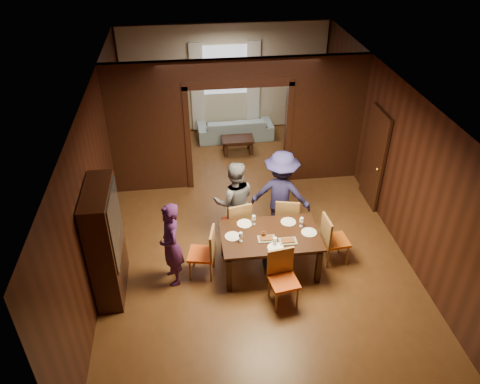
{
  "coord_description": "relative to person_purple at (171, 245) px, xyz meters",
  "views": [
    {
      "loc": [
        -1.13,
        -7.51,
        5.81
      ],
      "look_at": [
        -0.22,
        -0.4,
        1.05
      ],
      "focal_mm": 35.0,
      "sensor_mm": 36.0,
      "label": 1
    }
  ],
  "objects": [
    {
      "name": "plate_near",
      "position": [
        1.71,
        -0.27,
        -0.02
      ],
      "size": [
        0.27,
        0.27,
        0.01
      ],
      "primitive_type": "cylinder",
      "color": "white",
      "rests_on": "dining_table"
    },
    {
      "name": "chair_left",
      "position": [
        0.49,
        0.08,
        -0.3
      ],
      "size": [
        0.52,
        0.52,
        0.97
      ],
      "primitive_type": null,
      "rotation": [
        0.0,
        0.0,
        -1.78
      ],
      "color": "#EF5516",
      "rests_on": "floor"
    },
    {
      "name": "sofa",
      "position": [
        1.7,
        5.28,
        -0.49
      ],
      "size": [
        2.03,
        0.85,
        0.59
      ],
      "primitive_type": "imported",
      "rotation": [
        0.0,
        0.0,
        3.17
      ],
      "color": "#91AFBE",
      "rests_on": "floor"
    },
    {
      "name": "person_navy",
      "position": [
        2.07,
        1.1,
        0.11
      ],
      "size": [
        1.31,
        1.01,
        1.78
      ],
      "primitive_type": "imported",
      "rotation": [
        0.0,
        0.0,
        2.79
      ],
      "color": "#1F1C48",
      "rests_on": "floor"
    },
    {
      "name": "door_right",
      "position": [
        4.21,
        1.93,
        0.27
      ],
      "size": [
        0.06,
        0.9,
        2.1
      ],
      "primitive_type": "cube",
      "color": "black",
      "rests_on": "floor"
    },
    {
      "name": "platter_b",
      "position": [
        1.95,
        -0.14,
        -0.0
      ],
      "size": [
        0.3,
        0.2,
        0.04
      ],
      "primitive_type": "cube",
      "color": "gray",
      "rests_on": "dining_table"
    },
    {
      "name": "plate_far_l",
      "position": [
        1.29,
        0.44,
        -0.02
      ],
      "size": [
        0.27,
        0.27,
        0.01
      ],
      "primitive_type": "cylinder",
      "color": "white",
      "rests_on": "dining_table"
    },
    {
      "name": "platter_a",
      "position": [
        1.61,
        -0.03,
        -0.0
      ],
      "size": [
        0.3,
        0.2,
        0.04
      ],
      "primitive_type": "cube",
      "color": "slate",
      "rests_on": "dining_table"
    },
    {
      "name": "plate_left",
      "position": [
        1.04,
        0.11,
        -0.02
      ],
      "size": [
        0.27,
        0.27,
        0.01
      ],
      "primitive_type": "cylinder",
      "color": "silver",
      "rests_on": "dining_table"
    },
    {
      "name": "window_far",
      "position": [
        1.51,
        5.87,
        0.92
      ],
      "size": [
        1.2,
        0.03,
        1.3
      ],
      "primitive_type": "cube",
      "color": "silver",
      "rests_on": "back_wall"
    },
    {
      "name": "person_purple",
      "position": [
        0.0,
        0.0,
        0.0
      ],
      "size": [
        0.5,
        0.64,
        1.57
      ],
      "primitive_type": "imported",
      "rotation": [
        0.0,
        0.0,
        -1.33
      ],
      "color": "#411A4D",
      "rests_on": "floor"
    },
    {
      "name": "room_walls",
      "position": [
        1.51,
        3.32,
        0.72
      ],
      "size": [
        5.52,
        9.01,
        2.9
      ],
      "color": "black",
      "rests_on": "floor"
    },
    {
      "name": "wineglass_left",
      "position": [
        1.16,
        -0.02,
        0.07
      ],
      "size": [
        0.08,
        0.08,
        0.18
      ],
      "primitive_type": null,
      "color": "silver",
      "rests_on": "dining_table"
    },
    {
      "name": "plate_far_r",
      "position": [
        2.07,
        0.39,
        -0.02
      ],
      "size": [
        0.27,
        0.27,
        0.01
      ],
      "primitive_type": "cylinder",
      "color": "silver",
      "rests_on": "dining_table"
    },
    {
      "name": "plate_right",
      "position": [
        2.36,
        0.05,
        -0.02
      ],
      "size": [
        0.27,
        0.27,
        0.01
      ],
      "primitive_type": "cylinder",
      "color": "white",
      "rests_on": "dining_table"
    },
    {
      "name": "chair_right",
      "position": [
        2.9,
        0.15,
        -0.3
      ],
      "size": [
        0.47,
        0.47,
        0.97
      ],
      "primitive_type": null,
      "rotation": [
        0.0,
        0.0,
        1.65
      ],
      "color": "#CC5713",
      "rests_on": "floor"
    },
    {
      "name": "dining_table",
      "position": [
        1.69,
        0.09,
        -0.4
      ],
      "size": [
        1.7,
        1.06,
        0.76
      ],
      "primitive_type": "cube",
      "color": "black",
      "rests_on": "floor"
    },
    {
      "name": "chair_far_l",
      "position": [
        1.21,
        0.9,
        -0.3
      ],
      "size": [
        0.53,
        0.53,
        0.97
      ],
      "primitive_type": null,
      "rotation": [
        0.0,
        0.0,
        3.36
      ],
      "color": "red",
      "rests_on": "floor"
    },
    {
      "name": "hutch",
      "position": [
        -1.02,
        -0.07,
        0.22
      ],
      "size": [
        0.4,
        1.2,
        2.0
      ],
      "primitive_type": "cube",
      "color": "black",
      "rests_on": "floor"
    },
    {
      "name": "floor",
      "position": [
        1.51,
        1.43,
        -0.78
      ],
      "size": [
        9.0,
        9.0,
        0.0
      ],
      "primitive_type": "plane",
      "color": "#573518",
      "rests_on": "ground"
    },
    {
      "name": "chair_far_r",
      "position": [
        2.17,
        0.9,
        -0.3
      ],
      "size": [
        0.53,
        0.53,
        0.97
      ],
      "primitive_type": null,
      "rotation": [
        0.0,
        0.0,
        2.91
      ],
      "color": "orange",
      "rests_on": "floor"
    },
    {
      "name": "person_grey",
      "position": [
        1.18,
        1.05,
        0.04
      ],
      "size": [
        0.81,
        0.63,
        1.65
      ],
      "primitive_type": "imported",
      "rotation": [
        0.0,
        0.0,
        3.15
      ],
      "color": "#5C5C63",
      "rests_on": "floor"
    },
    {
      "name": "condiment_jar",
      "position": [
        1.57,
        0.04,
        0.03
      ],
      "size": [
        0.08,
        0.08,
        0.11
      ],
      "primitive_type": null,
      "color": "#4D2512",
      "rests_on": "dining_table"
    },
    {
      "name": "curtain_left",
      "position": [
        0.76,
        5.83,
        0.47
      ],
      "size": [
        0.35,
        0.06,
        2.4
      ],
      "primitive_type": "cube",
      "color": "white",
      "rests_on": "back_wall"
    },
    {
      "name": "wineglass_far",
      "position": [
        1.45,
        0.42,
        0.07
      ],
      "size": [
        0.08,
        0.08,
        0.18
      ],
      "primitive_type": null,
      "color": "white",
      "rests_on": "dining_table"
    },
    {
      "name": "tumbler",
      "position": [
        1.72,
        -0.18,
        0.05
      ],
      "size": [
        0.07,
        0.07,
        0.14
      ],
      "primitive_type": "cylinder",
      "color": "white",
      "rests_on": "dining_table"
    },
    {
      "name": "ceiling",
      "position": [
        1.51,
        1.43,
        2.12
      ],
      "size": [
        5.5,
        9.0,
        0.02
      ],
      "primitive_type": "cube",
      "color": "silver",
      "rests_on": "room_walls"
    },
    {
      "name": "serving_bowl",
      "position": [
        1.73,
        0.12,
        0.01
      ],
      "size": [
        0.3,
        0.3,
        0.07
      ],
      "primitive_type": "imported",
      "color": "black",
      "rests_on": "dining_table"
    },
    {
      "name": "curtain_right",
      "position": [
        2.26,
        5.83,
        0.47
      ],
      "size": [
        0.35,
        0.06,
        2.4
      ],
      "primitive_type": "cube",
      "color": "white",
      "rests_on": "back_wall"
    },
    {
      "name": "coffee_table",
      "position": [
        1.67,
        4.45,
        -0.58
      ],
      "size": [
        0.8,
        0.5,
        0.4
      ],
      "primitive_type": "cube",
      "color": "black",
      "rests_on": "floor"
    },
    {
      "name": "chair_near",
      "position": [
        1.77,
        -0.75,
        -0.3
      ],
      "size": [
        0.5,
        0.5,
        0.97
      ],
      "primitive_type": null,
      "rotation": [
        0.0,
        0.0,
        0.15
      ],
      "color": "#DB4F14",
      "rests_on": "floor"
    },
    {
      "name": "wineglass_right",
      "position": [
        2.27,
        0.25,
        0.07
      ],
      "size": [
        0.08,
        0.08,
        0.18
      ],
      "primitive_type": null,
      "color": "silver",
      "rests_on": "dining_table"
    }
  ]
}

